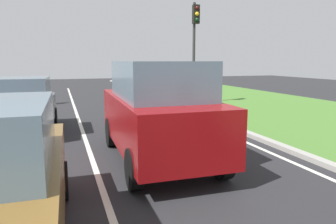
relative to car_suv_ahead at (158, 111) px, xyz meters
The scene contains 8 objects.
ground_plane 4.89m from the car_suv_ahead, 99.09° to the left, with size 60.00×60.00×0.00m, color #262628.
lane_line_center 5.05m from the car_suv_ahead, 107.18° to the left, with size 0.12×32.00×0.01m, color silver.
lane_line_right_edge 5.61m from the car_suv_ahead, 58.73° to the left, with size 0.12×32.00×0.01m, color silver.
grass_verge_right 9.13m from the car_suv_ahead, 31.19° to the left, with size 9.00×48.00×0.06m, color #47752D.
curb_right 5.87m from the car_suv_ahead, 54.48° to the left, with size 0.24×48.00×0.12m, color #9E9B93.
car_suv_ahead is the anchor object (origin of this frame).
car_hatchback_far 5.13m from the car_suv_ahead, 128.02° to the left, with size 1.85×3.76×1.78m.
traffic_light_near_right 9.50m from the car_suv_ahead, 61.17° to the left, with size 0.32×0.50×5.13m.
Camera 1 is at (-1.32, 2.56, 2.30)m, focal length 33.67 mm.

